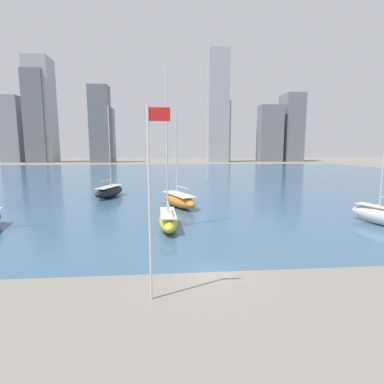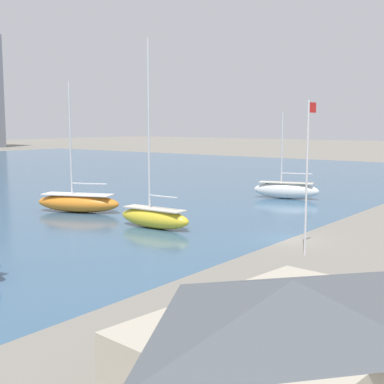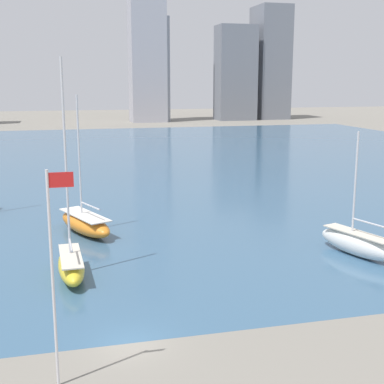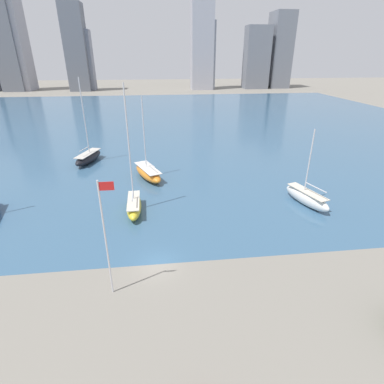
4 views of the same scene
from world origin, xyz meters
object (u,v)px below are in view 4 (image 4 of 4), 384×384
(sailboat_white, at_px, (307,197))
(sailboat_orange, at_px, (148,172))
(sailboat_black, at_px, (88,157))
(flag_pole, at_px, (106,236))
(sailboat_yellow, at_px, (134,205))

(sailboat_white, distance_m, sailboat_orange, 25.38)
(sailboat_black, bearing_deg, sailboat_orange, -21.69)
(flag_pole, height_order, sailboat_white, flag_pole)
(sailboat_white, xyz_separation_m, sailboat_orange, (-22.10, 12.48, -0.05))
(flag_pole, bearing_deg, sailboat_orange, 84.35)
(flag_pole, xyz_separation_m, sailboat_orange, (2.65, 26.76, -4.80))
(sailboat_orange, bearing_deg, sailboat_white, -51.93)
(sailboat_black, distance_m, sailboat_yellow, 23.75)
(sailboat_orange, distance_m, sailboat_black, 15.09)
(sailboat_white, relative_size, sailboat_orange, 0.79)
(sailboat_orange, xyz_separation_m, sailboat_yellow, (-1.66, -11.94, 0.03))
(sailboat_orange, bearing_deg, sailboat_black, 117.92)
(flag_pole, xyz_separation_m, sailboat_white, (24.75, 14.28, -4.75))
(flag_pole, relative_size, sailboat_white, 1.02)
(sailboat_orange, distance_m, sailboat_yellow, 12.06)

